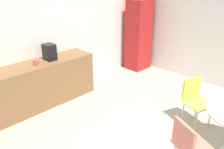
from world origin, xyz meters
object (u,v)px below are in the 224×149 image
at_px(chair_coral, 188,143).
at_px(mug_green, 36,63).
at_px(locker_cabinet, 139,35).
at_px(coffee_maker, 49,52).
at_px(chair_yellow, 195,97).

height_order(chair_coral, mug_green, mug_green).
relative_size(locker_cabinet, coffee_maker, 5.90).
distance_m(chair_coral, coffee_maker, 3.03).
distance_m(locker_cabinet, coffee_maker, 2.70).
xyz_separation_m(chair_coral, coffee_maker, (-0.12, 2.98, 0.54)).
relative_size(locker_cabinet, chair_coral, 2.28).
xyz_separation_m(chair_yellow, coffee_maker, (-1.30, 2.48, 0.54)).
xyz_separation_m(chair_coral, mug_green, (-0.46, 2.92, 0.43)).
relative_size(chair_yellow, mug_green, 6.43).
height_order(chair_yellow, chair_coral, same).
distance_m(mug_green, coffee_maker, 0.37).
relative_size(locker_cabinet, mug_green, 14.65).
xyz_separation_m(locker_cabinet, coffee_maker, (-2.69, 0.10, 0.12)).
bearing_deg(chair_coral, coffee_maker, 92.23).
xyz_separation_m(mug_green, coffee_maker, (0.35, 0.06, 0.11)).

